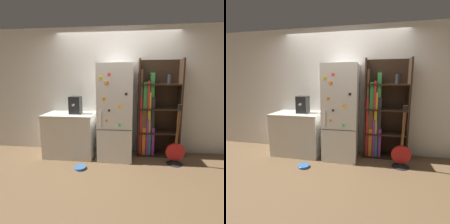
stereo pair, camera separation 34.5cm
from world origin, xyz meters
The scene contains 8 objects.
ground_plane centered at (0.00, 0.00, 0.00)m, with size 16.00×16.00×0.00m, color brown.
wall_back centered at (0.00, 0.47, 1.30)m, with size 8.00×0.05×2.60m.
refrigerator centered at (0.00, 0.12, 0.91)m, with size 0.65×0.68×1.83m.
bookshelf centered at (0.74, 0.32, 0.86)m, with size 0.83×0.32×1.94m.
kitchen_counter centered at (-0.93, 0.13, 0.44)m, with size 1.00×0.65×0.87m.
espresso_machine centered at (-0.81, 0.15, 1.04)m, with size 0.22×0.28×0.35m.
guitar centered at (1.12, -0.10, 0.17)m, with size 0.34×0.31×1.13m.
pet_bowl centered at (-0.58, -0.46, 0.02)m, with size 0.20×0.20×0.04m.
Camera 2 is at (0.61, -3.18, 1.51)m, focal length 28.00 mm.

